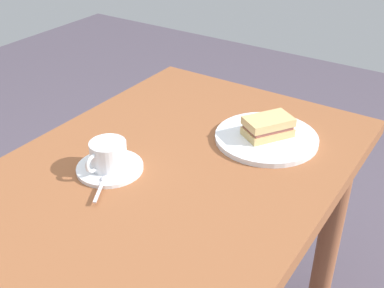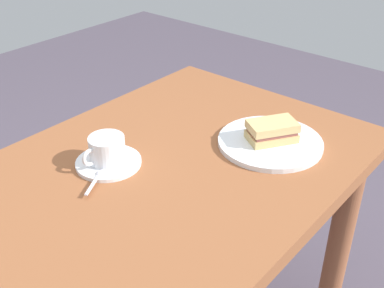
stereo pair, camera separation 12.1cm
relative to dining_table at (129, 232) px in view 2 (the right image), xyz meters
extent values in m
cube|color=brown|center=(0.00, 0.00, 0.10)|extent=(1.34, 0.76, 0.04)
cylinder|color=#945536|center=(0.60, -0.30, -0.28)|extent=(0.07, 0.07, 0.72)
cylinder|color=#945536|center=(0.60, 0.30, -0.28)|extent=(0.07, 0.07, 0.72)
cylinder|color=white|center=(0.39, -0.14, 0.13)|extent=(0.27, 0.27, 0.01)
cube|color=tan|center=(0.39, -0.14, 0.15)|extent=(0.15, 0.13, 0.02)
cube|color=brown|center=(0.39, -0.14, 0.16)|extent=(0.13, 0.12, 0.01)
cube|color=tan|center=(0.39, -0.14, 0.18)|extent=(0.15, 0.13, 0.02)
cylinder|color=white|center=(0.05, 0.11, 0.13)|extent=(0.16, 0.16, 0.01)
cylinder|color=white|center=(0.05, 0.11, 0.17)|extent=(0.09, 0.09, 0.07)
cylinder|color=#AD704B|center=(0.05, 0.11, 0.19)|extent=(0.08, 0.08, 0.01)
torus|color=white|center=(0.00, 0.12, 0.17)|extent=(0.05, 0.01, 0.05)
cube|color=silver|center=(-0.04, 0.06, 0.13)|extent=(0.07, 0.04, 0.00)
ellipsoid|color=silver|center=(0.00, 0.08, 0.14)|extent=(0.03, 0.03, 0.01)
camera|label=1|loc=(-0.65, -0.59, 0.77)|focal=45.00mm
camera|label=2|loc=(-0.58, -0.68, 0.77)|focal=45.00mm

